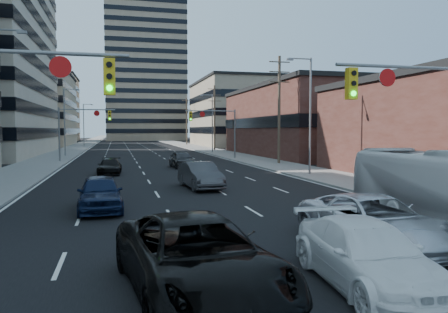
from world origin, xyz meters
name	(u,v)px	position (x,y,z in m)	size (l,w,h in m)	color
road_surface	(130,142)	(0.00, 130.00, 0.01)	(18.00, 300.00, 0.02)	black
sidewalk_left	(90,142)	(-11.50, 130.00, 0.07)	(5.00, 300.00, 0.15)	slate
sidewalk_right	(167,141)	(11.50, 130.00, 0.07)	(5.00, 300.00, 0.15)	slate
office_left_far	(23,110)	(-24.00, 100.00, 8.00)	(20.00, 30.00, 16.00)	gray
storefront_right_mid	(322,123)	(24.00, 50.00, 4.50)	(20.00, 30.00, 9.00)	#472119
office_right_far	(249,115)	(25.00, 88.00, 7.00)	(22.00, 28.00, 14.00)	gray
apartment_tower	(144,57)	(6.00, 150.00, 29.00)	(26.00, 26.00, 58.00)	gray
bg_block_left	(36,109)	(-28.00, 140.00, 10.00)	(24.00, 24.00, 20.00)	#ADA089
bg_block_right	(231,122)	(32.00, 130.00, 6.00)	(22.00, 22.00, 12.00)	gray
signal_near_right	(433,108)	(7.45, 8.00, 4.33)	(6.59, 0.33, 6.00)	slate
signal_far_left	(81,123)	(-7.68, 45.00, 4.30)	(6.09, 0.33, 6.00)	slate
signal_far_right	(216,124)	(7.68, 45.00, 4.30)	(6.09, 0.33, 6.00)	slate
utility_pole_block	(279,108)	(12.20, 36.00, 5.78)	(2.20, 0.28, 11.00)	#4C3D2D
utility_pole_midblock	(215,117)	(12.20, 66.00, 5.78)	(2.20, 0.28, 11.00)	#4C3D2D
utility_pole_distant	(187,120)	(12.20, 96.00, 5.78)	(2.20, 0.28, 11.00)	#4C3D2D
streetlight_left_mid	(66,118)	(-10.34, 55.00, 5.05)	(2.03, 0.22, 9.00)	slate
streetlight_left_far	(84,123)	(-10.34, 90.00, 5.05)	(2.03, 0.22, 9.00)	slate
streetlight_right_near	(308,110)	(10.34, 25.00, 5.05)	(2.03, 0.22, 9.00)	slate
streetlight_right_far	(211,120)	(10.34, 60.00, 5.05)	(2.03, 0.22, 9.00)	slate
black_pickup	(197,258)	(-2.31, 3.08, 0.84)	(2.79, 6.04, 1.68)	black
white_van	(367,255)	(1.51, 2.72, 0.73)	(2.04, 5.02, 1.46)	white
silver_suv	(374,221)	(3.59, 5.68, 0.78)	(2.58, 5.59, 1.55)	silver
sedan_blue	(100,193)	(-4.64, 13.77, 0.79)	(1.85, 4.61, 1.57)	#0C1733
sedan_grey_center	(200,175)	(0.96, 19.89, 0.80)	(1.69, 4.86, 1.60)	#39393C
sedan_black_far	(110,167)	(-4.46, 29.89, 0.63)	(1.76, 4.32, 1.25)	black
sedan_grey_right	(182,159)	(2.00, 34.49, 0.79)	(1.87, 4.65, 1.59)	#323235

